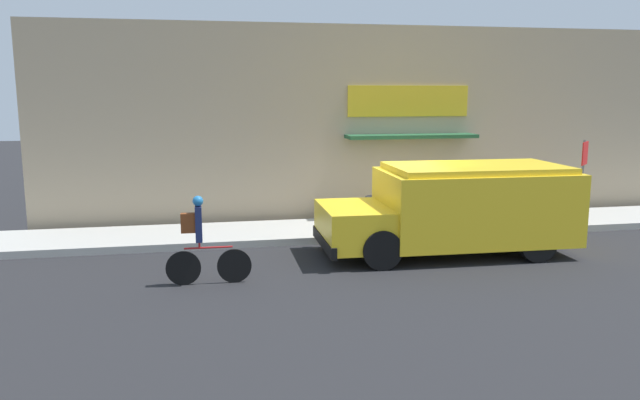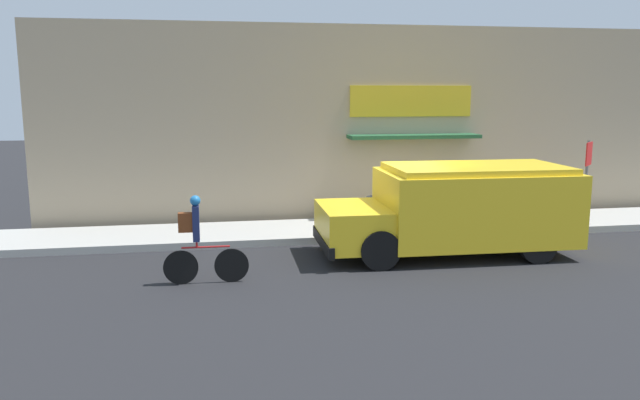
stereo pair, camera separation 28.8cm
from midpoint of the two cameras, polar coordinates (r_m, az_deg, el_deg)
ground_plane at (r=15.08m, az=7.29°, el=-3.79°), size 70.00×70.00×0.00m
sidewalk at (r=16.09m, az=6.14°, el=-2.58°), size 28.00×2.20×0.17m
storefront at (r=17.18m, az=5.01°, el=6.88°), size 17.62×0.89×5.31m
school_bus at (r=14.00m, az=13.04°, el=-0.71°), size 5.53×2.80×1.96m
cyclist at (r=11.75m, az=-10.31°, el=-3.78°), size 1.58×0.20×1.67m
stop_sign_post at (r=17.68m, az=23.69°, el=2.75°), size 0.45×0.45×2.13m
trash_bin at (r=15.86m, az=5.79°, el=-1.04°), size 0.57×0.57×0.76m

